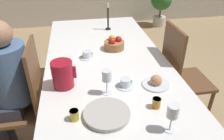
# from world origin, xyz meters

# --- Properties ---
(ground_plane) EXTENTS (20.00, 20.00, 0.00)m
(ground_plane) POSITION_xyz_m (0.00, 0.00, 0.00)
(ground_plane) COLOR tan
(dining_table) EXTENTS (1.04, 2.15, 0.73)m
(dining_table) POSITION_xyz_m (0.00, 0.00, 0.65)
(dining_table) COLOR white
(dining_table) RESTS_ON ground_plane
(chair_person_side) EXTENTS (0.42, 0.42, 1.01)m
(chair_person_side) POSITION_xyz_m (-0.70, -0.25, 0.52)
(chair_person_side) COLOR brown
(chair_person_side) RESTS_ON ground_plane
(chair_opposite) EXTENTS (0.42, 0.42, 1.01)m
(chair_opposite) POSITION_xyz_m (0.70, -0.11, 0.52)
(chair_opposite) COLOR brown
(chair_opposite) RESTS_ON ground_plane
(person_seated) EXTENTS (0.39, 0.41, 1.19)m
(person_seated) POSITION_xyz_m (-0.80, -0.24, 0.71)
(person_seated) COLOR #33333D
(person_seated) RESTS_ON ground_plane
(red_pitcher) EXTENTS (0.17, 0.15, 0.20)m
(red_pitcher) POSITION_xyz_m (-0.36, -0.40, 0.83)
(red_pitcher) COLOR #A31423
(red_pitcher) RESTS_ON dining_table
(wine_glass_water) EXTENTS (0.06, 0.06, 0.18)m
(wine_glass_water) POSITION_xyz_m (-0.07, -0.54, 0.86)
(wine_glass_water) COLOR white
(wine_glass_water) RESTS_ON dining_table
(wine_glass_juice) EXTENTS (0.06, 0.06, 0.18)m
(wine_glass_juice) POSITION_xyz_m (0.22, -0.93, 0.86)
(wine_glass_juice) COLOR white
(wine_glass_juice) RESTS_ON dining_table
(teacup_near_person) EXTENTS (0.13, 0.13, 0.06)m
(teacup_near_person) POSITION_xyz_m (0.07, -0.48, 0.76)
(teacup_near_person) COLOR silver
(teacup_near_person) RESTS_ON dining_table
(teacup_across) EXTENTS (0.13, 0.13, 0.06)m
(teacup_across) POSITION_xyz_m (-0.17, 0.01, 0.76)
(teacup_across) COLOR silver
(teacup_across) RESTS_ON dining_table
(serving_tray) EXTENTS (0.28, 0.28, 0.03)m
(serving_tray) POSITION_xyz_m (-0.11, -0.76, 0.74)
(serving_tray) COLOR #B7B2A8
(serving_tray) RESTS_ON dining_table
(bread_plate) EXTENTS (0.20, 0.20, 0.08)m
(bread_plate) POSITION_xyz_m (0.29, -0.50, 0.75)
(bread_plate) COLOR silver
(bread_plate) RESTS_ON dining_table
(jam_jar_amber) EXTENTS (0.06, 0.06, 0.07)m
(jam_jar_amber) POSITION_xyz_m (-0.30, -0.75, 0.77)
(jam_jar_amber) COLOR gold
(jam_jar_amber) RESTS_ON dining_table
(jam_jar_red) EXTENTS (0.06, 0.06, 0.07)m
(jam_jar_red) POSITION_xyz_m (0.21, -0.73, 0.77)
(jam_jar_red) COLOR #C67A1E
(jam_jar_red) RESTS_ON dining_table
(fruit_bowl) EXTENTS (0.19, 0.19, 0.12)m
(fruit_bowl) POSITION_xyz_m (0.10, 0.15, 0.78)
(fruit_bowl) COLOR #9E6B3D
(fruit_bowl) RESTS_ON dining_table
(candlestick_tall) EXTENTS (0.06, 0.06, 0.30)m
(candlestick_tall) POSITION_xyz_m (0.13, 0.67, 0.85)
(candlestick_tall) COLOR black
(candlestick_tall) RESTS_ON dining_table
(potted_plant) EXTENTS (0.43, 0.43, 0.78)m
(potted_plant) POSITION_xyz_m (1.56, 2.61, 0.49)
(potted_plant) COLOR beige
(potted_plant) RESTS_ON ground_plane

